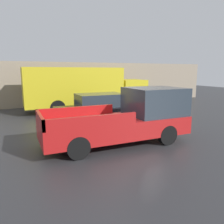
{
  "coord_description": "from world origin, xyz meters",
  "views": [
    {
      "loc": [
        -4.35,
        -8.45,
        2.82
      ],
      "look_at": [
        -0.52,
        0.08,
        1.08
      ],
      "focal_mm": 35.0,
      "sensor_mm": 36.0,
      "label": 1
    }
  ],
  "objects_px": {
    "car": "(98,108)",
    "newspaper_box": "(85,98)",
    "delivery_truck": "(83,87)",
    "pickup_truck": "(129,118)"
  },
  "relations": [
    {
      "from": "car",
      "to": "newspaper_box",
      "type": "distance_m",
      "value": 6.86
    },
    {
      "from": "delivery_truck",
      "to": "pickup_truck",
      "type": "bearing_deg",
      "value": -93.58
    },
    {
      "from": "car",
      "to": "delivery_truck",
      "type": "distance_m",
      "value": 4.2
    },
    {
      "from": "pickup_truck",
      "to": "car",
      "type": "bearing_deg",
      "value": 88.55
    },
    {
      "from": "pickup_truck",
      "to": "newspaper_box",
      "type": "distance_m",
      "value": 10.53
    },
    {
      "from": "newspaper_box",
      "to": "delivery_truck",
      "type": "bearing_deg",
      "value": -108.76
    },
    {
      "from": "delivery_truck",
      "to": "newspaper_box",
      "type": "height_order",
      "value": "delivery_truck"
    },
    {
      "from": "newspaper_box",
      "to": "car",
      "type": "bearing_deg",
      "value": -100.87
    },
    {
      "from": "pickup_truck",
      "to": "car",
      "type": "xyz_separation_m",
      "value": [
        0.09,
        3.69,
        -0.2
      ]
    },
    {
      "from": "pickup_truck",
      "to": "car",
      "type": "height_order",
      "value": "pickup_truck"
    }
  ]
}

